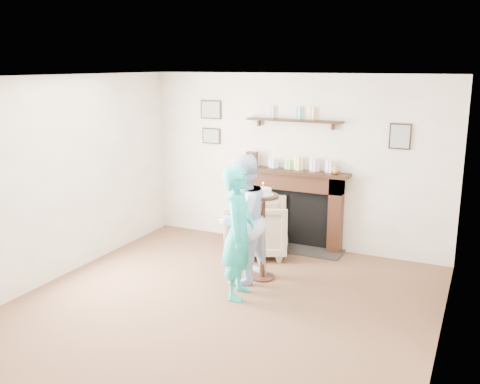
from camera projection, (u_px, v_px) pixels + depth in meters
name	position (u px, v px, depth m)	size (l,w,h in m)	color
ground	(215.00, 312.00, 5.79)	(5.00, 5.00, 0.00)	brown
room_shell	(242.00, 155.00, 6.02)	(4.54, 5.02, 2.52)	beige
armchair	(257.00, 253.00, 7.60)	(0.84, 0.87, 0.79)	tan
man	(242.00, 280.00, 6.64)	(0.77, 0.60, 1.58)	silver
woman	(239.00, 295.00, 6.21)	(0.56, 0.37, 1.53)	#22C1A8
pedestal_table	(263.00, 220.00, 6.55)	(0.39, 0.39, 1.24)	black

